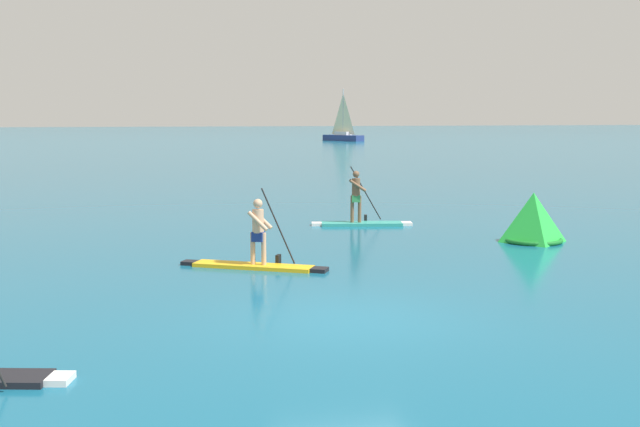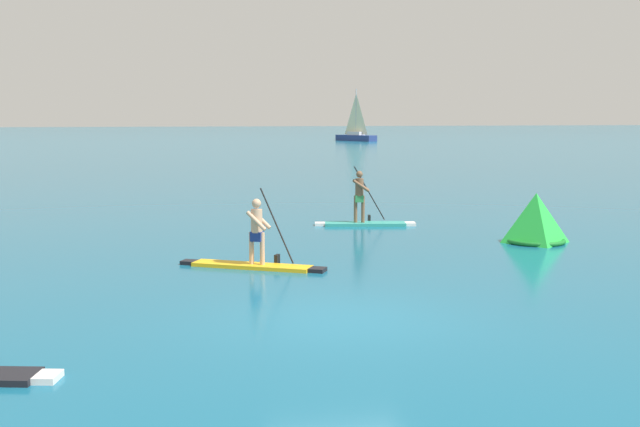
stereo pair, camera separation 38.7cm
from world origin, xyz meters
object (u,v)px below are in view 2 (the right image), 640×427
at_px(paddleboarder_far_right, 364,214).
at_px(race_marker_buoy, 536,220).
at_px(sailboat_right_horizon, 356,134).
at_px(paddleboarder_mid_center, 255,252).

relative_size(paddleboarder_far_right, race_marker_buoy, 1.95).
bearing_deg(paddleboarder_far_right, sailboat_right_horizon, 86.78).
height_order(paddleboarder_mid_center, paddleboarder_far_right, paddleboarder_far_right).
height_order(paddleboarder_far_right, sailboat_right_horizon, sailboat_right_horizon).
height_order(paddleboarder_far_right, race_marker_buoy, paddleboarder_far_right).
bearing_deg(paddleboarder_mid_center, race_marker_buoy, 42.91).
bearing_deg(paddleboarder_far_right, paddleboarder_mid_center, -113.22).
distance_m(paddleboarder_mid_center, race_marker_buoy, 8.22).
relative_size(race_marker_buoy, sailboat_right_horizon, 0.24).
bearing_deg(race_marker_buoy, paddleboarder_far_right, 130.73).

